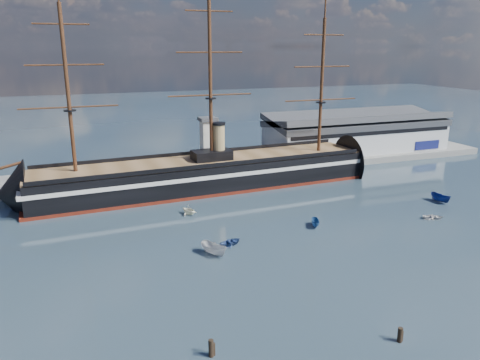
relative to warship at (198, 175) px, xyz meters
name	(u,v)px	position (x,y,z in m)	size (l,w,h in m)	color
ground	(238,211)	(3.71, -20.00, -4.04)	(600.00, 600.00, 0.00)	#253644
quay	(228,170)	(13.71, 16.00, -4.04)	(180.00, 18.00, 2.00)	slate
warehouse	(356,133)	(61.71, 20.00, 3.95)	(63.00, 21.00, 11.60)	#B7BABC
quay_tower	(208,142)	(6.71, 13.00, 5.72)	(5.00, 5.00, 15.00)	silver
warship	(198,175)	(0.00, 0.00, 0.00)	(113.26, 20.62, 53.94)	black
motorboat_a	(214,255)	(-8.31, -40.48, -4.04)	(7.14, 2.62, 2.86)	silver
motorboat_b	(231,244)	(-3.79, -36.96, -4.04)	(2.86, 1.14, 1.33)	navy
motorboat_c	(315,227)	(15.81, -34.53, -4.04)	(4.95, 1.82, 1.98)	navy
motorboat_d	(189,214)	(-7.27, -18.03, -4.04)	(6.66, 2.89, 2.44)	silver
motorboat_e	(433,219)	(42.41, -39.41, -4.04)	(2.73, 1.09, 1.27)	silver
motorboat_f	(440,202)	(52.28, -30.85, -4.04)	(6.50, 2.38, 2.60)	navy
piling_near_left	(211,356)	(-17.22, -67.89, -4.04)	(0.64, 0.64, 3.03)	black
piling_near_mid	(399,342)	(6.30, -73.46, -4.04)	(0.64, 0.64, 2.72)	black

